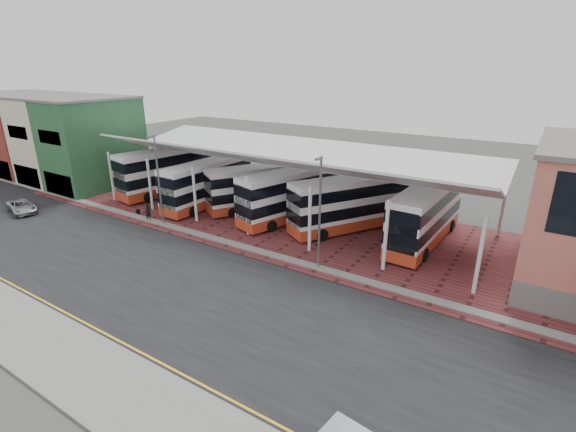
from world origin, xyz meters
name	(u,v)px	position (x,y,z in m)	size (l,w,h in m)	color
ground	(241,299)	(0.00, 0.00, 0.00)	(140.00, 140.00, 0.00)	#3F413D
road	(230,307)	(0.00, -1.00, 0.01)	(120.00, 14.00, 0.02)	black
forecourt	(356,237)	(2.00, 13.00, 0.03)	(72.00, 16.00, 0.06)	maroon
sidewalk	(115,388)	(0.00, -9.00, 0.07)	(120.00, 4.00, 0.14)	slate
north_kerb	(294,261)	(0.00, 6.20, 0.07)	(120.00, 0.80, 0.14)	slate
yellow_line_near	(150,363)	(0.00, -7.00, 0.03)	(120.00, 0.12, 0.01)	yellow
yellow_line_far	(155,360)	(0.00, -6.70, 0.03)	(120.00, 0.12, 0.01)	yellow
canopy	(283,157)	(-6.00, 13.94, 5.80)	(37.00, 11.63, 7.07)	white
shop_green	(94,143)	(-30.00, 10.97, 5.12)	(6.40, 10.20, 10.22)	#2C6036
shop_cream	(62,138)	(-36.50, 10.97, 5.12)	(6.40, 10.20, 10.22)	beige
shop_brick	(34,134)	(-43.00, 10.97, 5.12)	(6.40, 10.20, 10.22)	maroon
shop_ochre	(9,130)	(-49.50, 10.97, 5.12)	(6.40, 10.20, 10.22)	#A77644
lamp_west	(158,178)	(-14.00, 6.27, 4.36)	(0.16, 0.90, 8.07)	#595B60
lamp_east	(320,211)	(2.00, 6.27, 4.36)	(0.16, 0.90, 8.07)	#595B60
bus_0	(171,171)	(-20.81, 13.84, 2.54)	(4.95, 12.41, 4.99)	white
bus_1	(208,183)	(-14.33, 12.69, 2.31)	(2.86, 11.00, 4.52)	white
bus_2	(260,188)	(-9.07, 14.51, 2.22)	(7.56, 10.30, 4.36)	white
bus_3	(293,195)	(-4.87, 13.86, 2.36)	(5.72, 11.51, 4.63)	white
bus_4	(351,204)	(0.72, 14.35, 2.35)	(7.98, 10.89, 4.60)	white
bus_5	(426,215)	(6.97, 14.98, 2.37)	(3.19, 11.40, 4.66)	white
silver_car	(22,206)	(-28.21, 1.13, 0.63)	(2.01, 4.37, 1.21)	#A4A7AC
pedestrian	(148,212)	(-15.89, 6.27, 0.87)	(0.59, 0.39, 1.62)	black
suitcase	(138,212)	(-17.98, 6.70, 0.32)	(0.31, 0.22, 0.53)	black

